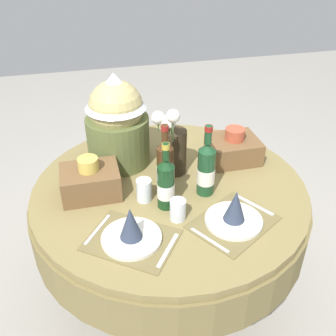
{
  "coord_description": "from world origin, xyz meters",
  "views": [
    {
      "loc": [
        -0.37,
        -1.47,
        1.85
      ],
      "look_at": [
        0.0,
        0.03,
        0.84
      ],
      "focal_mm": 41.93,
      "sensor_mm": 36.0,
      "label": 1
    }
  ],
  "objects_px": {
    "place_setting_left": "(131,231)",
    "place_setting_right": "(234,214)",
    "wine_bottle_centre": "(165,167)",
    "woven_basket_side_left": "(90,181)",
    "flower_vase": "(173,145)",
    "tumbler_near_right": "(178,210)",
    "wine_bottle_left": "(166,184)",
    "wine_bottle_right": "(206,169)",
    "dining_table": "(170,210)",
    "tumbler_mid": "(144,190)",
    "gift_tub_back_left": "(117,117)",
    "woven_basket_side_right": "(233,148)"
  },
  "relations": [
    {
      "from": "wine_bottle_centre",
      "to": "wine_bottle_right",
      "type": "height_order",
      "value": "same"
    },
    {
      "from": "place_setting_left",
      "to": "woven_basket_side_left",
      "type": "relative_size",
      "value": 1.65
    },
    {
      "from": "place_setting_left",
      "to": "woven_basket_side_right",
      "type": "distance_m",
      "value": 0.78
    },
    {
      "from": "tumbler_near_right",
      "to": "dining_table",
      "type": "bearing_deg",
      "value": 84.23
    },
    {
      "from": "woven_basket_side_right",
      "to": "place_setting_right",
      "type": "bearing_deg",
      "value": -111.08
    },
    {
      "from": "wine_bottle_centre",
      "to": "wine_bottle_right",
      "type": "xyz_separation_m",
      "value": [
        0.18,
        -0.05,
        -0.0
      ]
    },
    {
      "from": "tumbler_near_right",
      "to": "woven_basket_side_left",
      "type": "height_order",
      "value": "woven_basket_side_left"
    },
    {
      "from": "wine_bottle_left",
      "to": "wine_bottle_right",
      "type": "relative_size",
      "value": 0.92
    },
    {
      "from": "wine_bottle_centre",
      "to": "woven_basket_side_left",
      "type": "height_order",
      "value": "wine_bottle_centre"
    },
    {
      "from": "tumbler_near_right",
      "to": "wine_bottle_left",
      "type": "bearing_deg",
      "value": 106.42
    },
    {
      "from": "tumbler_near_right",
      "to": "tumbler_mid",
      "type": "distance_m",
      "value": 0.2
    },
    {
      "from": "woven_basket_side_right",
      "to": "tumbler_mid",
      "type": "bearing_deg",
      "value": -155.73
    },
    {
      "from": "wine_bottle_centre",
      "to": "tumbler_mid",
      "type": "height_order",
      "value": "wine_bottle_centre"
    },
    {
      "from": "wine_bottle_centre",
      "to": "woven_basket_side_left",
      "type": "relative_size",
      "value": 1.32
    },
    {
      "from": "flower_vase",
      "to": "tumbler_near_right",
      "type": "relative_size",
      "value": 4.07
    },
    {
      "from": "wine_bottle_centre",
      "to": "tumbler_near_right",
      "type": "distance_m",
      "value": 0.22
    },
    {
      "from": "place_setting_left",
      "to": "place_setting_right",
      "type": "bearing_deg",
      "value": 0.49
    },
    {
      "from": "place_setting_right",
      "to": "wine_bottle_centre",
      "type": "relative_size",
      "value": 1.24
    },
    {
      "from": "wine_bottle_right",
      "to": "tumbler_mid",
      "type": "relative_size",
      "value": 3.28
    },
    {
      "from": "dining_table",
      "to": "tumbler_near_right",
      "type": "height_order",
      "value": "tumbler_near_right"
    },
    {
      "from": "flower_vase",
      "to": "tumbler_near_right",
      "type": "xyz_separation_m",
      "value": [
        -0.07,
        -0.35,
        -0.11
      ]
    },
    {
      "from": "place_setting_left",
      "to": "wine_bottle_right",
      "type": "bearing_deg",
      "value": 31.71
    },
    {
      "from": "dining_table",
      "to": "flower_vase",
      "type": "xyz_separation_m",
      "value": [
        0.04,
        0.11,
        0.3
      ]
    },
    {
      "from": "place_setting_left",
      "to": "tumbler_near_right",
      "type": "relative_size",
      "value": 4.53
    },
    {
      "from": "dining_table",
      "to": "tumbler_mid",
      "type": "distance_m",
      "value": 0.25
    },
    {
      "from": "dining_table",
      "to": "place_setting_left",
      "type": "bearing_deg",
      "value": -125.98
    },
    {
      "from": "place_setting_right",
      "to": "tumbler_near_right",
      "type": "bearing_deg",
      "value": 159.69
    },
    {
      "from": "place_setting_left",
      "to": "wine_bottle_left",
      "type": "distance_m",
      "value": 0.27
    },
    {
      "from": "woven_basket_side_left",
      "to": "flower_vase",
      "type": "bearing_deg",
      "value": 11.94
    },
    {
      "from": "flower_vase",
      "to": "wine_bottle_left",
      "type": "xyz_separation_m",
      "value": [
        -0.09,
        -0.25,
        -0.03
      ]
    },
    {
      "from": "tumbler_mid",
      "to": "gift_tub_back_left",
      "type": "distance_m",
      "value": 0.41
    },
    {
      "from": "woven_basket_side_right",
      "to": "tumbler_near_right",
      "type": "bearing_deg",
      "value": -135.56
    },
    {
      "from": "place_setting_left",
      "to": "tumbler_mid",
      "type": "relative_size",
      "value": 4.1
    },
    {
      "from": "flower_vase",
      "to": "woven_basket_side_right",
      "type": "relative_size",
      "value": 1.55
    },
    {
      "from": "place_setting_right",
      "to": "woven_basket_side_left",
      "type": "relative_size",
      "value": 1.64
    },
    {
      "from": "wine_bottle_right",
      "to": "woven_basket_side_left",
      "type": "bearing_deg",
      "value": 167.41
    },
    {
      "from": "place_setting_left",
      "to": "woven_basket_side_right",
      "type": "height_order",
      "value": "woven_basket_side_right"
    },
    {
      "from": "place_setting_right",
      "to": "woven_basket_side_left",
      "type": "distance_m",
      "value": 0.66
    },
    {
      "from": "place_setting_left",
      "to": "tumbler_mid",
      "type": "height_order",
      "value": "place_setting_left"
    },
    {
      "from": "flower_vase",
      "to": "wine_bottle_right",
      "type": "distance_m",
      "value": 0.23
    },
    {
      "from": "wine_bottle_left",
      "to": "wine_bottle_right",
      "type": "bearing_deg",
      "value": 15.55
    },
    {
      "from": "dining_table",
      "to": "wine_bottle_centre",
      "type": "xyz_separation_m",
      "value": [
        -0.03,
        -0.04,
        0.28
      ]
    },
    {
      "from": "place_setting_right",
      "to": "tumbler_near_right",
      "type": "distance_m",
      "value": 0.23
    },
    {
      "from": "dining_table",
      "to": "flower_vase",
      "type": "height_order",
      "value": "flower_vase"
    },
    {
      "from": "dining_table",
      "to": "woven_basket_side_left",
      "type": "bearing_deg",
      "value": 175.91
    },
    {
      "from": "place_setting_right",
      "to": "wine_bottle_centre",
      "type": "distance_m",
      "value": 0.37
    },
    {
      "from": "place_setting_right",
      "to": "wine_bottle_left",
      "type": "distance_m",
      "value": 0.31
    },
    {
      "from": "dining_table",
      "to": "tumbler_mid",
      "type": "xyz_separation_m",
      "value": [
        -0.14,
        -0.08,
        0.2
      ]
    },
    {
      "from": "wine_bottle_left",
      "to": "dining_table",
      "type": "bearing_deg",
      "value": 69.97
    },
    {
      "from": "tumbler_near_right",
      "to": "tumbler_mid",
      "type": "relative_size",
      "value": 0.91
    }
  ]
}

